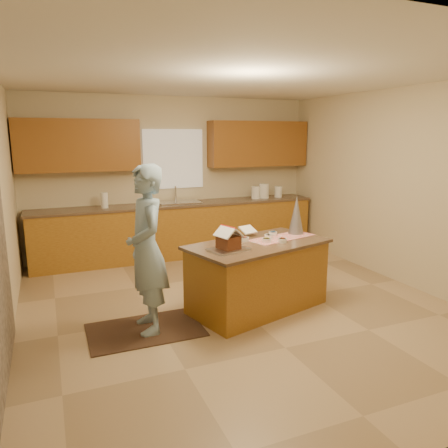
{
  "coord_description": "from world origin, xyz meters",
  "views": [
    {
      "loc": [
        -2.05,
        -4.5,
        2.06
      ],
      "look_at": [
        -0.1,
        0.2,
        1.0
      ],
      "focal_mm": 34.43,
      "sensor_mm": 36.0,
      "label": 1
    }
  ],
  "objects_px": {
    "tinsel_tree": "(296,215)",
    "boy": "(147,249)",
    "island_base": "(258,277)",
    "gingerbread_house": "(228,240)"
  },
  "relations": [
    {
      "from": "island_base",
      "to": "tinsel_tree",
      "type": "distance_m",
      "value": 0.97
    },
    {
      "from": "tinsel_tree",
      "to": "gingerbread_house",
      "type": "height_order",
      "value": "tinsel_tree"
    },
    {
      "from": "boy",
      "to": "gingerbread_house",
      "type": "height_order",
      "value": "boy"
    },
    {
      "from": "island_base",
      "to": "tinsel_tree",
      "type": "bearing_deg",
      "value": 3.67
    },
    {
      "from": "boy",
      "to": "gingerbread_house",
      "type": "xyz_separation_m",
      "value": [
        0.88,
        -0.1,
        0.04
      ]
    },
    {
      "from": "tinsel_tree",
      "to": "boy",
      "type": "distance_m",
      "value": 2.02
    },
    {
      "from": "boy",
      "to": "island_base",
      "type": "bearing_deg",
      "value": 93.05
    },
    {
      "from": "tinsel_tree",
      "to": "boy",
      "type": "xyz_separation_m",
      "value": [
        -1.99,
        -0.31,
        -0.17
      ]
    },
    {
      "from": "tinsel_tree",
      "to": "island_base",
      "type": "bearing_deg",
      "value": -160.39
    },
    {
      "from": "gingerbread_house",
      "to": "boy",
      "type": "bearing_deg",
      "value": 173.78
    }
  ]
}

